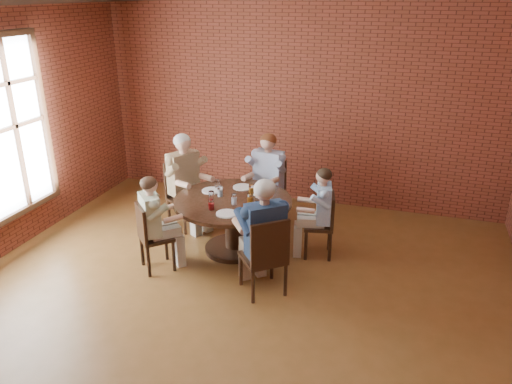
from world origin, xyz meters
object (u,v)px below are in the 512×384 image
(diner_a, at_px, (319,213))
(chair_e, at_px, (266,254))
(chair_b, at_px, (269,188))
(diner_c, at_px, (186,182))
(chair_c, at_px, (183,191))
(chair_d, at_px, (150,235))
(dining_table, at_px, (233,215))
(smartphone, at_px, (249,210))
(chair_a, at_px, (324,222))
(diner_d, at_px, (155,224))
(diner_e, at_px, (263,237))
(diner_b, at_px, (267,180))

(diner_a, bearing_deg, chair_e, -30.50)
(chair_b, distance_m, diner_c, 1.24)
(chair_c, relative_size, chair_d, 1.11)
(dining_table, height_order, smartphone, smartphone)
(chair_a, xyz_separation_m, chair_c, (-2.17, 0.32, 0.05))
(chair_c, xyz_separation_m, smartphone, (1.31, -0.84, 0.23))
(diner_a, distance_m, diner_c, 2.04)
(chair_d, bearing_deg, dining_table, -90.00)
(chair_a, bearing_deg, chair_c, -109.78)
(diner_d, height_order, smartphone, diner_d)
(chair_c, distance_m, diner_c, 0.20)
(diner_d, distance_m, diner_e, 1.42)
(chair_c, relative_size, diner_e, 0.70)
(smartphone, bearing_deg, diner_a, 17.70)
(diner_a, bearing_deg, diner_e, -34.61)
(chair_a, relative_size, smartphone, 6.27)
(diner_d, bearing_deg, chair_a, -107.48)
(chair_a, bearing_deg, diner_c, -108.85)
(chair_e, bearing_deg, diner_c, -79.72)
(diner_c, relative_size, chair_e, 1.44)
(chair_a, relative_size, chair_e, 0.90)
(chair_c, height_order, smartphone, chair_c)
(diner_e, bearing_deg, chair_a, -155.12)
(chair_e, bearing_deg, diner_e, -90.00)
(diner_b, bearing_deg, diner_e, -65.01)
(diner_e, bearing_deg, diner_a, -152.33)
(chair_a, bearing_deg, chair_b, -141.74)
(chair_b, relative_size, smartphone, 6.90)
(diner_a, bearing_deg, diner_d, -74.31)
(diner_c, bearing_deg, diner_e, -100.85)
(chair_a, height_order, chair_c, chair_c)
(diner_d, relative_size, smartphone, 8.87)
(diner_a, xyz_separation_m, diner_b, (-0.94, 0.76, 0.08))
(diner_c, height_order, smartphone, diner_c)
(chair_c, bearing_deg, chair_d, -142.65)
(diner_c, bearing_deg, dining_table, -90.00)
(chair_a, xyz_separation_m, diner_e, (-0.51, -1.05, 0.22))
(chair_b, relative_size, chair_c, 0.98)
(chair_b, bearing_deg, dining_table, -90.00)
(diner_b, bearing_deg, chair_d, -109.14)
(diner_a, xyz_separation_m, chair_d, (-1.91, -1.00, -0.12))
(chair_c, bearing_deg, diner_b, -40.28)
(diner_b, bearing_deg, diner_c, -146.33)
(dining_table, bearing_deg, chair_d, -135.88)
(diner_d, bearing_deg, diner_e, -137.60)
(diner_d, xyz_separation_m, diner_e, (1.41, -0.09, 0.08))
(diner_c, bearing_deg, smartphone, -93.63)
(diner_b, height_order, diner_d, diner_b)
(diner_b, xyz_separation_m, chair_d, (-0.97, -1.77, -0.20))
(diner_b, xyz_separation_m, smartphone, (0.15, -1.27, 0.07))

